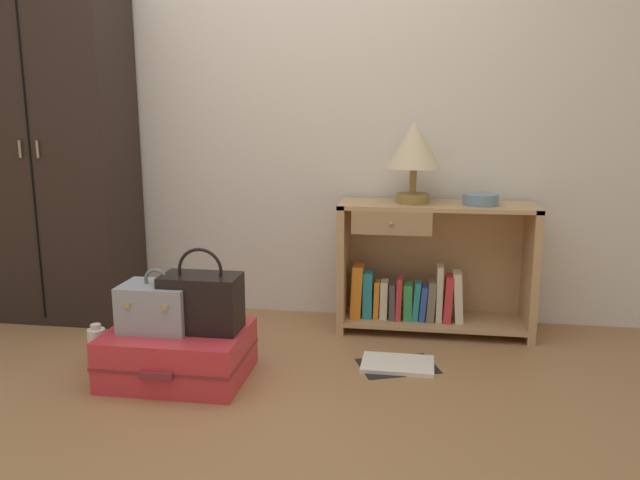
{
  "coord_description": "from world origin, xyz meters",
  "views": [
    {
      "loc": [
        0.73,
        -2.03,
        1.16
      ],
      "look_at": [
        0.27,
        0.9,
        0.55
      ],
      "focal_mm": 35.15,
      "sensor_mm": 36.0,
      "label": 1
    }
  ],
  "objects": [
    {
      "name": "ground_plane",
      "position": [
        0.0,
        0.0,
        0.0
      ],
      "size": [
        9.0,
        9.0,
        0.0
      ],
      "primitive_type": "plane",
      "color": "#9E7047"
    },
    {
      "name": "back_wall",
      "position": [
        0.0,
        1.5,
        1.3
      ],
      "size": [
        6.4,
        0.1,
        2.6
      ],
      "primitive_type": "cube",
      "color": "silver",
      "rests_on": "ground_plane"
    },
    {
      "name": "wardrobe",
      "position": [
        -1.27,
        1.2,
        0.97
      ],
      "size": [
        0.8,
        0.47,
        1.93
      ],
      "color": "black",
      "rests_on": "ground_plane"
    },
    {
      "name": "bookshelf",
      "position": [
        0.79,
        1.26,
        0.33
      ],
      "size": [
        1.01,
        0.36,
        0.69
      ],
      "color": "tan",
      "rests_on": "ground_plane"
    },
    {
      "name": "table_lamp",
      "position": [
        0.7,
        1.25,
        0.97
      ],
      "size": [
        0.28,
        0.28,
        0.43
      ],
      "color": "olive",
      "rests_on": "bookshelf"
    },
    {
      "name": "bowl",
      "position": [
        1.05,
        1.23,
        0.72
      ],
      "size": [
        0.18,
        0.18,
        0.06
      ],
      "primitive_type": "cylinder",
      "color": "slate",
      "rests_on": "bookshelf"
    },
    {
      "name": "suitcase_large",
      "position": [
        -0.29,
        0.44,
        0.11
      ],
      "size": [
        0.61,
        0.48,
        0.22
      ],
      "color": "#D1333D",
      "rests_on": "ground_plane"
    },
    {
      "name": "train_case",
      "position": [
        -0.38,
        0.44,
        0.33
      ],
      "size": [
        0.3,
        0.23,
        0.27
      ],
      "color": "#8E99A3",
      "rests_on": "suitcase_large"
    },
    {
      "name": "handbag",
      "position": [
        -0.18,
        0.46,
        0.35
      ],
      "size": [
        0.34,
        0.19,
        0.37
      ],
      "color": "black",
      "rests_on": "suitcase_large"
    },
    {
      "name": "bottle",
      "position": [
        -0.71,
        0.51,
        0.09
      ],
      "size": [
        0.08,
        0.08,
        0.2
      ],
      "color": "white",
      "rests_on": "ground_plane"
    },
    {
      "name": "open_book_on_floor",
      "position": [
        0.66,
        0.72,
        0.01
      ],
      "size": [
        0.41,
        0.35,
        0.02
      ],
      "color": "white",
      "rests_on": "ground_plane"
    }
  ]
}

